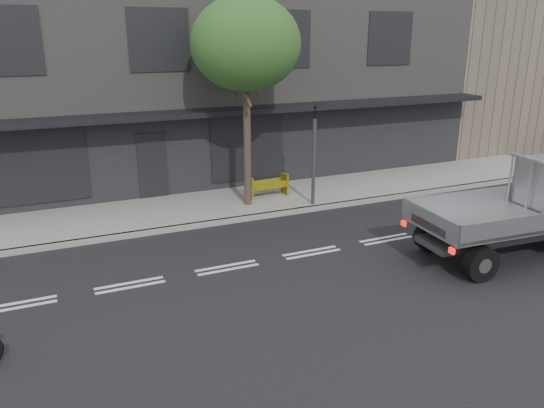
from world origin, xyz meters
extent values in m
plane|color=black|center=(0.00, 0.00, 0.00)|extent=(80.00, 80.00, 0.00)
cube|color=gray|center=(0.00, 4.70, 0.07)|extent=(32.00, 3.20, 0.15)
cube|color=gray|center=(0.00, 3.10, 0.07)|extent=(32.00, 0.20, 0.15)
cube|color=slate|center=(0.00, 11.30, 4.00)|extent=(26.00, 10.00, 8.00)
cube|color=brown|center=(20.00, 11.30, 5.00)|extent=(14.00, 10.00, 10.00)
cylinder|color=#382B21|center=(2.20, 4.20, 2.00)|extent=(0.24, 0.24, 4.00)
ellipsoid|color=#1D461A|center=(2.20, 4.20, 5.30)|extent=(3.40, 3.40, 2.89)
cylinder|color=#2D2D30|center=(4.20, 3.35, 1.50)|extent=(0.12, 0.12, 3.00)
imported|color=black|center=(4.20, 3.35, 3.25)|extent=(0.08, 0.10, 0.50)
cylinder|color=black|center=(5.28, -3.07, 0.43)|extent=(0.89, 0.37, 0.87)
cylinder|color=black|center=(5.40, -1.13, 0.43)|extent=(0.89, 0.37, 0.87)
cylinder|color=black|center=(9.05, -1.36, 0.43)|extent=(0.89, 0.37, 0.87)
cube|color=#2D2D30|center=(7.16, -2.22, 0.63)|extent=(5.31, 1.46, 0.16)
cube|color=#ABAAAF|center=(6.20, -2.16, 1.05)|extent=(3.56, 2.43, 0.11)
camera|label=1|loc=(-3.85, -11.60, 5.66)|focal=35.00mm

